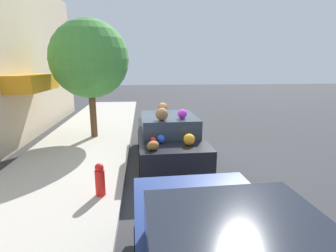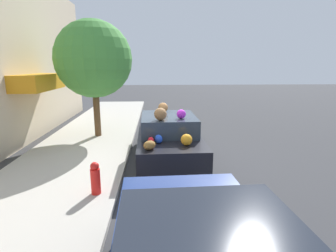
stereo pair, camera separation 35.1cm
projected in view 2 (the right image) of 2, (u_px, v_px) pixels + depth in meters
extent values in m
plane|color=#38383A|center=(165.00, 160.00, 7.83)|extent=(60.00, 60.00, 0.00)
cube|color=#B2ADA3|center=(73.00, 159.00, 7.69)|extent=(24.00, 3.20, 0.12)
cube|color=orange|center=(39.00, 82.00, 9.22)|extent=(2.64, 0.90, 0.55)
cylinder|color=brown|center=(97.00, 111.00, 9.87)|extent=(0.24, 0.24, 1.88)
sphere|color=#47933D|center=(94.00, 59.00, 9.43)|extent=(2.77, 2.77, 2.77)
cylinder|color=red|center=(96.00, 181.00, 5.47)|extent=(0.20, 0.20, 0.55)
sphere|color=red|center=(95.00, 166.00, 5.40)|extent=(0.18, 0.18, 0.18)
cube|color=black|center=(168.00, 140.00, 7.70)|extent=(4.07, 1.80, 0.56)
cube|color=#333D47|center=(168.00, 124.00, 7.42)|extent=(1.85, 1.54, 0.49)
cylinder|color=black|center=(143.00, 138.00, 8.92)|extent=(0.66, 0.20, 0.65)
cylinder|color=black|center=(188.00, 137.00, 9.03)|extent=(0.66, 0.20, 0.65)
cylinder|color=black|center=(140.00, 166.00, 6.49)|extent=(0.66, 0.20, 0.65)
cylinder|color=black|center=(202.00, 164.00, 6.60)|extent=(0.66, 0.20, 0.65)
ellipsoid|color=orange|center=(173.00, 118.00, 9.07)|extent=(0.25, 0.24, 0.15)
sphere|color=olive|center=(163.00, 108.00, 7.80)|extent=(0.41, 0.41, 0.29)
sphere|color=blue|center=(166.00, 117.00, 8.77)|extent=(0.42, 0.42, 0.34)
sphere|color=purple|center=(181.00, 114.00, 6.89)|extent=(0.31, 0.31, 0.25)
sphere|color=#975136|center=(168.00, 119.00, 8.66)|extent=(0.31, 0.31, 0.25)
ellipsoid|color=red|center=(151.00, 140.00, 6.39)|extent=(0.23, 0.19, 0.16)
sphere|color=black|center=(161.00, 118.00, 8.86)|extent=(0.35, 0.35, 0.26)
ellipsoid|color=olive|center=(149.00, 145.00, 5.93)|extent=(0.39, 0.38, 0.21)
sphere|color=red|center=(172.00, 115.00, 9.23)|extent=(0.33, 0.33, 0.28)
sphere|color=olive|center=(160.00, 114.00, 6.67)|extent=(0.35, 0.35, 0.32)
sphere|color=#F9A224|center=(186.00, 140.00, 6.24)|extent=(0.29, 0.29, 0.28)
ellipsoid|color=blue|center=(169.00, 120.00, 8.92)|extent=(0.22, 0.22, 0.11)
ellipsoid|color=blue|center=(159.00, 139.00, 6.42)|extent=(0.29, 0.26, 0.21)
sphere|color=green|center=(151.00, 121.00, 8.48)|extent=(0.22, 0.22, 0.20)
sphere|color=red|center=(162.00, 119.00, 8.78)|extent=(0.25, 0.25, 0.20)
cylinder|color=black|center=(126.00, 249.00, 3.59)|extent=(0.63, 0.20, 0.62)
cylinder|color=black|center=(243.00, 242.00, 3.73)|extent=(0.63, 0.20, 0.62)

